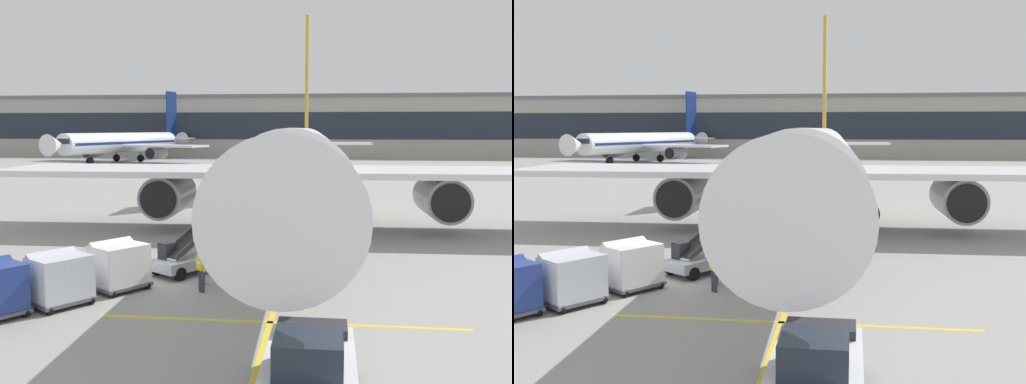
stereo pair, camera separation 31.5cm
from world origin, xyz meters
TOP-DOWN VIEW (x-y plane):
  - ground_plane at (0.00, 0.00)m, footprint 600.00×600.00m
  - parked_airplane at (5.19, 13.14)m, footprint 37.15×47.94m
  - belt_loader at (0.94, 1.75)m, footprint 3.95×4.92m
  - baggage_cart_lead at (-1.26, -1.45)m, footprint 2.46×2.69m
  - baggage_cart_second at (-2.64, -3.61)m, footprint 2.46×2.69m
  - pushback_tug at (6.30, -9.94)m, footprint 2.16×4.42m
  - ground_crew_by_loader at (1.97, -1.34)m, footprint 0.43×0.45m
  - ground_crew_by_carts at (1.77, -0.30)m, footprint 0.31×0.56m
  - ground_crew_marshaller at (1.33, 1.91)m, footprint 0.35×0.55m
  - safety_cone_engine_keepout at (-0.34, 8.88)m, footprint 0.64×0.64m
  - apron_guidance_line_lead_in at (4.90, 12.31)m, footprint 0.20×110.00m
  - apron_guidance_line_stop_bar at (5.21, -4.54)m, footprint 12.00×0.20m
  - terminal_building at (-7.50, 110.92)m, footprint 135.63×14.50m
  - distant_airplane at (-30.29, 82.10)m, footprint 32.07×40.36m

SIDE VIEW (x-z plane):
  - ground_plane at x=0.00m, z-range 0.00..0.00m
  - apron_guidance_line_lead_in at x=4.90m, z-range 0.00..0.01m
  - apron_guidance_line_stop_bar at x=5.21m, z-range 0.00..0.01m
  - safety_cone_engine_keepout at x=-0.34m, z-range -0.01..0.72m
  - pushback_tug at x=6.30m, z-range -0.09..1.74m
  - belt_loader at x=0.94m, z-range -0.78..2.61m
  - ground_crew_by_loader at x=1.97m, z-range 0.13..1.87m
  - ground_crew_by_carts at x=1.77m, z-range 0.13..1.87m
  - ground_crew_marshaller at x=1.33m, z-range 0.13..1.87m
  - baggage_cart_lead at x=-1.26m, z-range 0.04..1.96m
  - baggage_cart_second at x=-2.64m, z-range 0.04..1.96m
  - distant_airplane at x=-30.29m, z-range -3.40..10.45m
  - parked_airplane at x=5.19m, z-range -4.01..12.16m
  - terminal_building at x=-7.50m, z-range -0.05..13.52m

